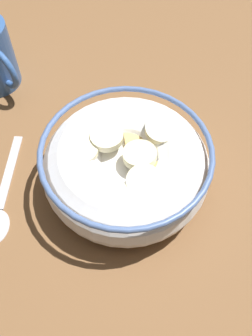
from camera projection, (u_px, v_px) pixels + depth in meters
ground_plane at (126, 187)px, 44.46cm from camera, size 92.88×92.88×2.00cm
cereal_bowl at (126, 166)px, 40.70cm from camera, size 17.72×17.72×6.81cm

